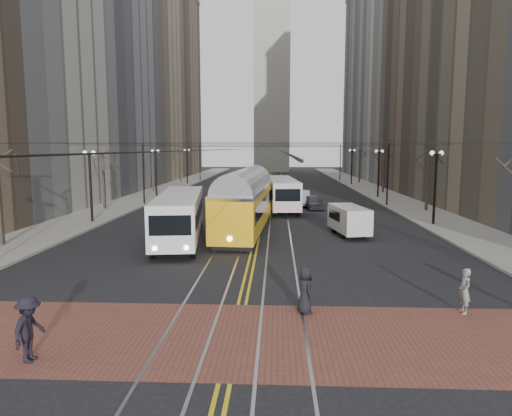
# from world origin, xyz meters

# --- Properties ---
(ground) EXTENTS (260.00, 260.00, 0.00)m
(ground) POSITION_xyz_m (0.00, 0.00, 0.00)
(ground) COLOR black
(ground) RESTS_ON ground
(sidewalk_left) EXTENTS (5.00, 140.00, 0.15)m
(sidewalk_left) POSITION_xyz_m (-15.00, 45.00, 0.07)
(sidewalk_left) COLOR gray
(sidewalk_left) RESTS_ON ground
(sidewalk_right) EXTENTS (5.00, 140.00, 0.15)m
(sidewalk_right) POSITION_xyz_m (15.00, 45.00, 0.07)
(sidewalk_right) COLOR gray
(sidewalk_right) RESTS_ON ground
(crosswalk_band) EXTENTS (25.00, 6.00, 0.01)m
(crosswalk_band) POSITION_xyz_m (0.00, -4.00, 0.01)
(crosswalk_band) COLOR brown
(crosswalk_band) RESTS_ON ground
(streetcar_rails) EXTENTS (4.80, 130.00, 0.02)m
(streetcar_rails) POSITION_xyz_m (0.00, 45.00, 0.00)
(streetcar_rails) COLOR gray
(streetcar_rails) RESTS_ON ground
(centre_lines) EXTENTS (0.42, 130.00, 0.01)m
(centre_lines) POSITION_xyz_m (0.00, 45.00, 0.01)
(centre_lines) COLOR gold
(centre_lines) RESTS_ON ground
(building_left_mid) EXTENTS (16.00, 20.00, 34.00)m
(building_left_mid) POSITION_xyz_m (-25.50, 46.00, 17.00)
(building_left_mid) COLOR slate
(building_left_mid) RESTS_ON ground
(building_left_midfar) EXTENTS (20.00, 20.00, 52.00)m
(building_left_midfar) POSITION_xyz_m (-27.50, 66.00, 26.00)
(building_left_midfar) COLOR #85765C
(building_left_midfar) RESTS_ON ground
(building_left_far) EXTENTS (16.00, 20.00, 40.00)m
(building_left_far) POSITION_xyz_m (-25.50, 86.00, 20.00)
(building_left_far) COLOR brown
(building_left_far) RESTS_ON ground
(building_right_mid) EXTENTS (16.00, 20.00, 34.00)m
(building_right_mid) POSITION_xyz_m (25.50, 46.00, 17.00)
(building_right_mid) COLOR brown
(building_right_mid) RESTS_ON ground
(building_right_midfar) EXTENTS (20.00, 20.00, 52.00)m
(building_right_midfar) POSITION_xyz_m (27.50, 66.00, 26.00)
(building_right_midfar) COLOR #A2A098
(building_right_midfar) RESTS_ON ground
(building_right_far) EXTENTS (16.00, 20.00, 40.00)m
(building_right_far) POSITION_xyz_m (25.50, 86.00, 20.00)
(building_right_far) COLOR slate
(building_right_far) RESTS_ON ground
(clock_tower) EXTENTS (12.00, 12.00, 66.00)m
(clock_tower) POSITION_xyz_m (0.00, 102.00, 35.96)
(clock_tower) COLOR #B2AFA5
(clock_tower) RESTS_ON ground
(lamp_posts) EXTENTS (27.60, 57.20, 5.60)m
(lamp_posts) POSITION_xyz_m (-0.00, 28.75, 2.80)
(lamp_posts) COLOR black
(lamp_posts) RESTS_ON ground
(street_trees) EXTENTS (31.68, 53.28, 5.60)m
(street_trees) POSITION_xyz_m (0.00, 35.25, 2.80)
(street_trees) COLOR #382D23
(street_trees) RESTS_ON ground
(trolley_wires) EXTENTS (25.96, 120.00, 6.60)m
(trolley_wires) POSITION_xyz_m (0.00, 34.83, 3.77)
(trolley_wires) COLOR black
(trolley_wires) RESTS_ON ground
(transit_bus) EXTENTS (4.13, 12.59, 3.09)m
(transit_bus) POSITION_xyz_m (-5.03, 11.32, 1.54)
(transit_bus) COLOR white
(transit_bus) RESTS_ON ground
(streetcar) EXTENTS (3.62, 15.04, 3.51)m
(streetcar) POSITION_xyz_m (-0.94, 15.09, 1.76)
(streetcar) COLOR yellow
(streetcar) RESTS_ON ground
(rear_bus) EXTENTS (3.54, 11.93, 3.07)m
(rear_bus) POSITION_xyz_m (1.80, 26.96, 1.53)
(rear_bus) COLOR silver
(rear_bus) RESTS_ON ground
(cargo_van) EXTENTS (2.51, 4.84, 2.04)m
(cargo_van) POSITION_xyz_m (6.39, 13.60, 1.02)
(cargo_van) COLOR silver
(cargo_van) RESTS_ON ground
(sedan_grey) EXTENTS (2.08, 4.22, 1.39)m
(sedan_grey) POSITION_xyz_m (5.04, 27.63, 0.69)
(sedan_grey) COLOR #3A3B41
(sedan_grey) RESTS_ON ground
(sedan_silver) EXTENTS (1.84, 4.87, 1.59)m
(sedan_silver) POSITION_xyz_m (4.00, 30.27, 0.79)
(sedan_silver) COLOR #A4A8AC
(sedan_silver) RESTS_ON ground
(pedestrian_a) EXTENTS (0.85, 1.01, 1.75)m
(pedestrian_a) POSITION_xyz_m (2.40, -1.75, 0.89)
(pedestrian_a) COLOR black
(pedestrian_a) RESTS_ON crosswalk_band
(pedestrian_b) EXTENTS (0.43, 0.63, 1.69)m
(pedestrian_b) POSITION_xyz_m (8.29, -1.50, 0.86)
(pedestrian_b) COLOR gray
(pedestrian_b) RESTS_ON crosswalk_band
(pedestrian_d) EXTENTS (0.82, 1.29, 1.91)m
(pedestrian_d) POSITION_xyz_m (-5.70, -5.98, 0.97)
(pedestrian_d) COLOR black
(pedestrian_d) RESTS_ON crosswalk_band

